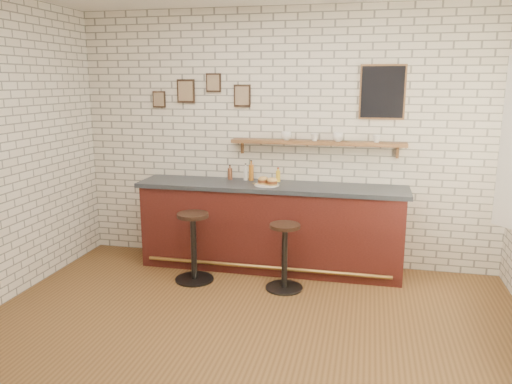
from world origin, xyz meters
TOP-DOWN VIEW (x-y plane):
  - ground at (0.00, 0.00)m, footprint 5.00×5.00m
  - bar_counter at (-0.10, 1.70)m, footprint 3.10×0.65m
  - sandwich_plate at (-0.13, 1.63)m, footprint 0.28×0.28m
  - ciabatta_sandwich at (-0.12, 1.63)m, footprint 0.27×0.20m
  - potato_chips at (-0.15, 1.63)m, footprint 0.26×0.19m
  - bitters_bottle_brown at (-0.63, 1.88)m, footprint 0.05×0.05m
  - bitters_bottle_white at (-0.44, 1.88)m, footprint 0.05×0.05m
  - bitters_bottle_amber at (-0.37, 1.88)m, footprint 0.06×0.06m
  - condiment_bottle_yellow at (-0.05, 1.88)m, footprint 0.05×0.05m
  - bar_stool_left at (-0.85, 1.13)m, footprint 0.45×0.45m
  - bar_stool_right at (0.17, 1.12)m, footprint 0.40×0.40m
  - wall_shelf at (0.40, 1.90)m, footprint 2.00×0.18m
  - shelf_cup_a at (0.05, 1.90)m, footprint 0.15×0.15m
  - shelf_cup_b at (0.37, 1.90)m, footprint 0.13×0.13m
  - shelf_cup_c at (0.64, 1.90)m, footprint 0.13×0.13m
  - shelf_cup_d at (1.06, 1.90)m, footprint 0.10×0.10m
  - back_wall_decor at (0.23, 1.98)m, footprint 2.96×0.02m

SIDE VIEW (x-z plane):
  - ground at x=0.00m, z-range 0.00..0.00m
  - bar_stool_right at x=0.17m, z-range 0.03..0.74m
  - bar_stool_left at x=-0.85m, z-range 0.03..0.80m
  - bar_counter at x=-0.10m, z-range 0.00..1.01m
  - sandwich_plate at x=-0.13m, z-range 1.01..1.02m
  - potato_chips at x=-0.15m, z-range 1.02..1.03m
  - ciabatta_sandwich at x=-0.12m, z-range 1.02..1.10m
  - condiment_bottle_yellow at x=-0.05m, z-range 1.00..1.16m
  - bitters_bottle_brown at x=-0.63m, z-range 0.99..1.17m
  - bitters_bottle_white at x=-0.44m, z-range 0.99..1.19m
  - bitters_bottle_amber at x=-0.37m, z-range 0.99..1.23m
  - wall_shelf at x=0.40m, z-range 1.39..1.57m
  - shelf_cup_d at x=1.06m, z-range 1.50..1.58m
  - shelf_cup_b at x=0.37m, z-range 1.50..1.59m
  - shelf_cup_c at x=0.64m, z-range 1.50..1.60m
  - shelf_cup_a at x=0.05m, z-range 1.50..1.60m
  - back_wall_decor at x=0.23m, z-range 1.77..2.33m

